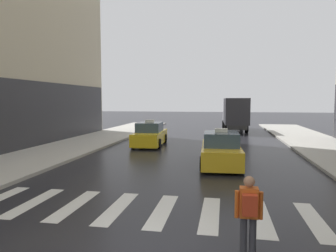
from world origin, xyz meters
name	(u,v)px	position (x,y,z in m)	size (l,w,h in m)	color
crosswalk_markings	(162,211)	(0.00, 3.00, 0.00)	(11.30, 2.80, 0.01)	silver
taxi_lead	(221,151)	(1.55, 9.57, 0.72)	(2.09, 4.61, 1.80)	gold
taxi_second	(150,135)	(-3.39, 15.40, 0.72)	(2.08, 4.61, 1.80)	yellow
box_truck	(235,113)	(2.75, 26.65, 1.85)	(2.55, 7.63, 3.35)	#2D2D2D
pedestrian_with_backpack	(249,210)	(2.20, 0.73, 0.97)	(0.55, 0.43, 1.65)	#333338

